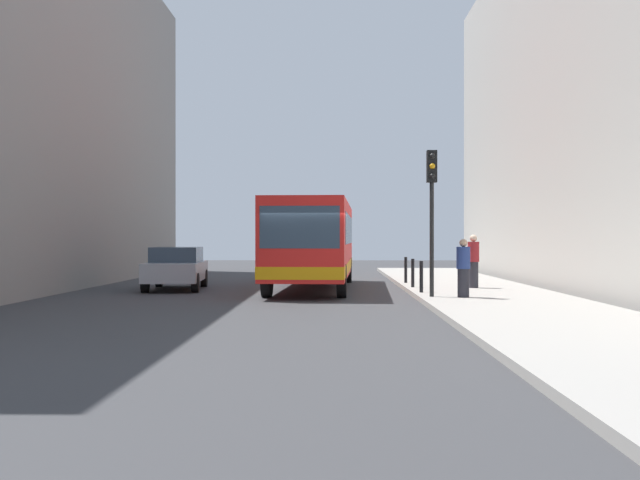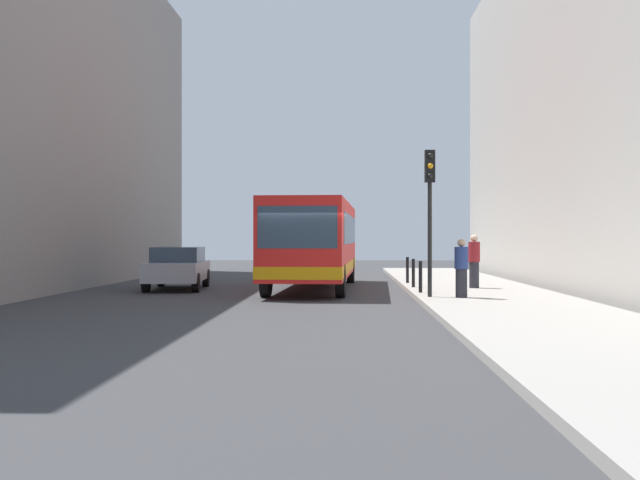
{
  "view_description": "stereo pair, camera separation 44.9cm",
  "coord_description": "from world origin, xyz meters",
  "px_view_note": "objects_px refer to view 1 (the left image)",
  "views": [
    {
      "loc": [
        0.8,
        -22.59,
        1.78
      ],
      "look_at": [
        0.35,
        2.43,
        1.73
      ],
      "focal_mm": 43.19,
      "sensor_mm": 36.0,
      "label": 1
    },
    {
      "loc": [
        1.25,
        -22.58,
        1.78
      ],
      "look_at": [
        0.35,
        2.43,
        1.73
      ],
      "focal_mm": 43.19,
      "sensor_mm": 36.0,
      "label": 2
    }
  ],
  "objects_px": {
    "traffic_light": "(432,195)",
    "bollard_mid": "(413,273)",
    "bollard_far": "(406,270)",
    "car_beside_bus": "(176,267)",
    "pedestrian_mid_sidewalk": "(473,261)",
    "bollard_near": "(421,277)",
    "pedestrian_near_signal": "(463,268)",
    "bus": "(313,240)"
  },
  "relations": [
    {
      "from": "bollard_far",
      "to": "bollard_mid",
      "type": "bearing_deg",
      "value": -90.0
    },
    {
      "from": "bus",
      "to": "pedestrian_mid_sidewalk",
      "type": "relative_size",
      "value": 6.32
    },
    {
      "from": "bollard_mid",
      "to": "pedestrian_mid_sidewalk",
      "type": "relative_size",
      "value": 0.54
    },
    {
      "from": "pedestrian_near_signal",
      "to": "bollard_near",
      "type": "bearing_deg",
      "value": -122.86
    },
    {
      "from": "traffic_light",
      "to": "bollard_far",
      "type": "bearing_deg",
      "value": 90.85
    },
    {
      "from": "traffic_light",
      "to": "pedestrian_near_signal",
      "type": "distance_m",
      "value": 2.23
    },
    {
      "from": "bollard_far",
      "to": "pedestrian_mid_sidewalk",
      "type": "bearing_deg",
      "value": -55.01
    },
    {
      "from": "bollard_near",
      "to": "pedestrian_mid_sidewalk",
      "type": "bearing_deg",
      "value": 48.23
    },
    {
      "from": "pedestrian_near_signal",
      "to": "pedestrian_mid_sidewalk",
      "type": "distance_m",
      "value": 4.24
    },
    {
      "from": "traffic_light",
      "to": "pedestrian_near_signal",
      "type": "xyz_separation_m",
      "value": [
        0.84,
        -0.22,
        -2.05
      ]
    },
    {
      "from": "bollard_far",
      "to": "pedestrian_mid_sidewalk",
      "type": "distance_m",
      "value": 3.46
    },
    {
      "from": "car_beside_bus",
      "to": "bollard_mid",
      "type": "bearing_deg",
      "value": 169.03
    },
    {
      "from": "bus",
      "to": "pedestrian_near_signal",
      "type": "relative_size",
      "value": 6.87
    },
    {
      "from": "bollard_far",
      "to": "pedestrian_mid_sidewalk",
      "type": "xyz_separation_m",
      "value": [
        1.97,
        -2.81,
        0.41
      ]
    },
    {
      "from": "bollard_mid",
      "to": "pedestrian_mid_sidewalk",
      "type": "bearing_deg",
      "value": -8.78
    },
    {
      "from": "bollard_near",
      "to": "bollard_far",
      "type": "height_order",
      "value": "same"
    },
    {
      "from": "traffic_light",
      "to": "bollard_mid",
      "type": "bearing_deg",
      "value": 91.36
    },
    {
      "from": "bollard_near",
      "to": "bollard_mid",
      "type": "xyz_separation_m",
      "value": [
        0.0,
        2.51,
        0.0
      ]
    },
    {
      "from": "bus",
      "to": "pedestrian_mid_sidewalk",
      "type": "bearing_deg",
      "value": 165.25
    },
    {
      "from": "bollard_near",
      "to": "traffic_light",
      "type": "bearing_deg",
      "value": -86.63
    },
    {
      "from": "traffic_light",
      "to": "bollard_mid",
      "type": "height_order",
      "value": "traffic_light"
    },
    {
      "from": "car_beside_bus",
      "to": "bollard_near",
      "type": "xyz_separation_m",
      "value": [
        8.15,
        -3.48,
        -0.16
      ]
    },
    {
      "from": "pedestrian_near_signal",
      "to": "bollard_far",
      "type": "bearing_deg",
      "value": -141.4
    },
    {
      "from": "bus",
      "to": "car_beside_bus",
      "type": "xyz_separation_m",
      "value": [
        -4.78,
        -0.38,
        -0.94
      ]
    },
    {
      "from": "car_beside_bus",
      "to": "traffic_light",
      "type": "distance_m",
      "value": 9.99
    },
    {
      "from": "bus",
      "to": "bollard_near",
      "type": "height_order",
      "value": "bus"
    },
    {
      "from": "bus",
      "to": "traffic_light",
      "type": "xyz_separation_m",
      "value": [
        3.47,
        -5.56,
        1.28
      ]
    },
    {
      "from": "bus",
      "to": "pedestrian_mid_sidewalk",
      "type": "height_order",
      "value": "bus"
    },
    {
      "from": "bollard_near",
      "to": "bollard_far",
      "type": "bearing_deg",
      "value": 90.0
    },
    {
      "from": "bollard_near",
      "to": "bollard_mid",
      "type": "height_order",
      "value": "same"
    },
    {
      "from": "bollard_near",
      "to": "bollard_far",
      "type": "xyz_separation_m",
      "value": [
        0.0,
        5.02,
        0.0
      ]
    },
    {
      "from": "bollard_near",
      "to": "pedestrian_near_signal",
      "type": "bearing_deg",
      "value": -63.7
    },
    {
      "from": "pedestrian_near_signal",
      "to": "pedestrian_mid_sidewalk",
      "type": "relative_size",
      "value": 0.92
    },
    {
      "from": "car_beside_bus",
      "to": "bollard_mid",
      "type": "xyz_separation_m",
      "value": [
        8.15,
        -0.97,
        -0.16
      ]
    },
    {
      "from": "pedestrian_near_signal",
      "to": "car_beside_bus",
      "type": "bearing_deg",
      "value": -89.82
    },
    {
      "from": "car_beside_bus",
      "to": "pedestrian_mid_sidewalk",
      "type": "relative_size",
      "value": 2.57
    },
    {
      "from": "car_beside_bus",
      "to": "traffic_light",
      "type": "bearing_deg",
      "value": 143.7
    },
    {
      "from": "traffic_light",
      "to": "bollard_far",
      "type": "relative_size",
      "value": 4.32
    },
    {
      "from": "traffic_light",
      "to": "pedestrian_mid_sidewalk",
      "type": "distance_m",
      "value": 4.76
    },
    {
      "from": "bollard_near",
      "to": "bus",
      "type": "bearing_deg",
      "value": 131.1
    },
    {
      "from": "car_beside_bus",
      "to": "bollard_far",
      "type": "bearing_deg",
      "value": -173.48
    },
    {
      "from": "car_beside_bus",
      "to": "pedestrian_mid_sidewalk",
      "type": "height_order",
      "value": "pedestrian_mid_sidewalk"
    }
  ]
}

